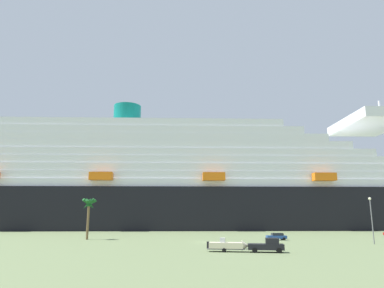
% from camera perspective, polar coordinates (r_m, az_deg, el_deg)
% --- Properties ---
extents(ground_plane, '(600.00, 600.00, 0.00)m').
position_cam_1_polar(ground_plane, '(105.55, 0.46, -14.82)').
color(ground_plane, '#66754C').
extents(cruise_ship, '(271.35, 40.20, 59.27)m').
position_cam_1_polar(cruise_ship, '(138.92, 2.65, -7.14)').
color(cruise_ship, black).
rests_on(cruise_ship, ground_plane).
extents(pickup_truck, '(5.88, 3.13, 2.20)m').
position_cam_1_polar(pickup_truck, '(57.68, 12.47, -16.23)').
color(pickup_truck, black).
rests_on(pickup_truck, ground_plane).
extents(small_boat_on_trailer, '(7.49, 2.95, 2.15)m').
position_cam_1_polar(small_boat_on_trailer, '(57.55, 6.34, -16.51)').
color(small_boat_on_trailer, '#595960').
rests_on(small_boat_on_trailer, ground_plane).
extents(palm_tree, '(3.45, 3.47, 9.72)m').
position_cam_1_polar(palm_tree, '(87.21, -16.86, -9.97)').
color(palm_tree, brown).
rests_on(palm_tree, ground_plane).
extents(street_lamp, '(0.56, 0.56, 9.29)m').
position_cam_1_polar(street_lamp, '(79.60, 27.76, -10.31)').
color(street_lamp, slate).
rests_on(street_lamp, ground_plane).
extents(parked_car_blue_suv, '(4.60, 2.06, 1.58)m').
position_cam_1_polar(parked_car_blue_suv, '(84.17, 13.95, -14.75)').
color(parked_car_blue_suv, '#264C99').
rests_on(parked_car_blue_suv, ground_plane).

